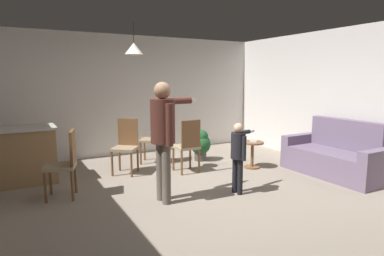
# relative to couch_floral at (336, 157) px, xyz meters

# --- Properties ---
(ground) EXTENTS (7.68, 7.68, 0.00)m
(ground) POSITION_rel_couch_floral_xyz_m (-2.65, 0.27, -0.33)
(ground) COLOR gray
(wall_back) EXTENTS (6.40, 0.10, 2.70)m
(wall_back) POSITION_rel_couch_floral_xyz_m (-2.65, 3.47, 1.02)
(wall_back) COLOR silver
(wall_back) RESTS_ON ground
(wall_right) EXTENTS (0.10, 6.40, 2.70)m
(wall_right) POSITION_rel_couch_floral_xyz_m (0.55, 0.27, 1.02)
(wall_right) COLOR silver
(wall_right) RESTS_ON ground
(couch_floral) EXTENTS (0.87, 1.81, 1.00)m
(couch_floral) POSITION_rel_couch_floral_xyz_m (0.00, 0.00, 0.00)
(couch_floral) COLOR slate
(couch_floral) RESTS_ON ground
(kitchen_counter) EXTENTS (1.26, 0.66, 0.95)m
(kitchen_counter) POSITION_rel_couch_floral_xyz_m (-5.10, 2.18, 0.15)
(kitchen_counter) COLOR #99754C
(kitchen_counter) RESTS_ON ground
(side_table_by_couch) EXTENTS (0.44, 0.44, 0.52)m
(side_table_by_couch) POSITION_rel_couch_floral_xyz_m (-1.04, 1.10, -0.00)
(side_table_by_couch) COLOR brown
(side_table_by_couch) RESTS_ON ground
(person_adult) EXTENTS (0.83, 0.52, 1.70)m
(person_adult) POSITION_rel_couch_floral_xyz_m (-3.27, 0.29, 0.72)
(person_adult) COLOR #60564C
(person_adult) RESTS_ON ground
(person_child) EXTENTS (0.55, 0.36, 1.09)m
(person_child) POSITION_rel_couch_floral_xyz_m (-2.15, 0.06, 0.35)
(person_child) COLOR black
(person_child) RESTS_ON ground
(dining_chair_by_counter) EXTENTS (0.52, 0.52, 1.00)m
(dining_chair_by_counter) POSITION_rel_couch_floral_xyz_m (-4.47, 1.14, 0.21)
(dining_chair_by_counter) COLOR brown
(dining_chair_by_counter) RESTS_ON ground
(dining_chair_near_wall) EXTENTS (0.43, 0.43, 1.00)m
(dining_chair_near_wall) POSITION_rel_couch_floral_xyz_m (-2.30, 1.41, 0.21)
(dining_chair_near_wall) COLOR brown
(dining_chair_near_wall) RESTS_ON ground
(dining_chair_centre_back) EXTENTS (0.58, 0.58, 1.00)m
(dining_chair_centre_back) POSITION_rel_couch_floral_xyz_m (-2.56, 2.40, 0.21)
(dining_chair_centre_back) COLOR brown
(dining_chair_centre_back) RESTS_ON ground
(dining_chair_spare) EXTENTS (0.59, 0.59, 1.00)m
(dining_chair_spare) POSITION_rel_couch_floral_xyz_m (-3.30, 1.95, 0.21)
(dining_chair_spare) COLOR brown
(dining_chair_spare) RESTS_ON ground
(potted_plant_corner) EXTENTS (0.44, 0.44, 0.67)m
(potted_plant_corner) POSITION_rel_couch_floral_xyz_m (-1.64, 2.09, 0.04)
(potted_plant_corner) COLOR #4C4742
(potted_plant_corner) RESTS_ON ground
(spare_remote_on_table) EXTENTS (0.11, 0.12, 0.04)m
(spare_remote_on_table) POSITION_rel_couch_floral_xyz_m (-1.05, 1.07, 0.21)
(spare_remote_on_table) COLOR white
(spare_remote_on_table) RESTS_ON side_table_by_couch
(ceiling_light_pendant) EXTENTS (0.32, 0.32, 0.55)m
(ceiling_light_pendant) POSITION_rel_couch_floral_xyz_m (-3.19, 1.70, 1.92)
(ceiling_light_pendant) COLOR silver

